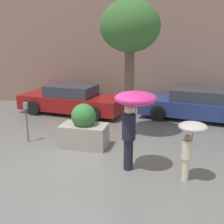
{
  "coord_description": "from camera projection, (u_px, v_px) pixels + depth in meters",
  "views": [
    {
      "loc": [
        2.62,
        -6.44,
        3.29
      ],
      "look_at": [
        0.74,
        1.6,
        1.05
      ],
      "focal_mm": 45.0,
      "sensor_mm": 36.0,
      "label": 1
    }
  ],
  "objects": [
    {
      "name": "street_tree",
      "position": [
        130.0,
        29.0,
        8.75
      ],
      "size": [
        1.9,
        1.9,
        4.4
      ],
      "color": "brown",
      "rests_on": "ground"
    },
    {
      "name": "parking_meter",
      "position": [
        26.0,
        114.0,
        8.8
      ],
      "size": [
        0.14,
        0.14,
        1.29
      ],
      "color": "#595B60",
      "rests_on": "ground"
    },
    {
      "name": "planter_box",
      "position": [
        84.0,
        129.0,
        8.52
      ],
      "size": [
        1.4,
        0.81,
        1.35
      ],
      "color": "#9E9384",
      "rests_on": "ground"
    },
    {
      "name": "parked_car_near",
      "position": [
        72.0,
        100.0,
        12.27
      ],
      "size": [
        4.71,
        2.32,
        1.24
      ],
      "rotation": [
        0.0,
        0.0,
        1.44
      ],
      "color": "maroon",
      "rests_on": "ground"
    },
    {
      "name": "ground_plane",
      "position": [
        71.0,
        163.0,
        7.49
      ],
      "size": [
        40.0,
        40.0,
        0.0
      ],
      "primitive_type": "plane",
      "color": "slate"
    },
    {
      "name": "building_facade",
      "position": [
        121.0,
        43.0,
        12.81
      ],
      "size": [
        18.0,
        0.3,
        6.0
      ],
      "color": "#8C6B5B",
      "rests_on": "ground"
    },
    {
      "name": "person_adult",
      "position": [
        134.0,
        109.0,
        6.76
      ],
      "size": [
        1.02,
        1.02,
        2.02
      ],
      "rotation": [
        0.0,
        0.0,
        0.16
      ],
      "color": "#1E1E2D",
      "rests_on": "ground"
    },
    {
      "name": "person_child",
      "position": [
        191.0,
        136.0,
        6.36
      ],
      "size": [
        0.65,
        0.65,
        1.42
      ],
      "rotation": [
        0.0,
        0.0,
        0.32
      ],
      "color": "beige",
      "rests_on": "ground"
    },
    {
      "name": "parked_car_far",
      "position": [
        197.0,
        105.0,
        11.39
      ],
      "size": [
        4.73,
        2.38,
        1.24
      ],
      "rotation": [
        0.0,
        0.0,
        1.42
      ],
      "color": "navy",
      "rests_on": "ground"
    }
  ]
}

